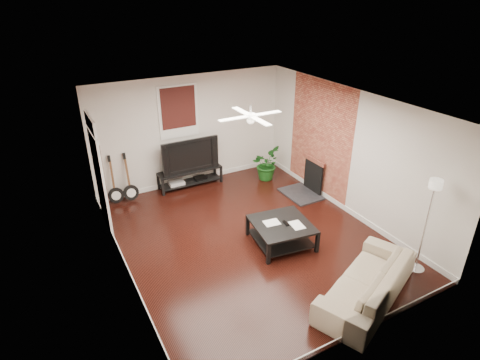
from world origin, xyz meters
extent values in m
cube|color=black|center=(0.00, 0.00, 0.00)|extent=(5.00, 6.00, 0.01)
cube|color=white|center=(0.00, 0.00, 2.80)|extent=(5.00, 6.00, 0.01)
cube|color=silver|center=(0.00, 3.00, 1.40)|extent=(5.00, 0.01, 2.80)
cube|color=silver|center=(0.00, -3.00, 1.40)|extent=(5.00, 0.01, 2.80)
cube|color=silver|center=(-2.50, 0.00, 1.40)|extent=(0.01, 6.00, 2.80)
cube|color=silver|center=(2.50, 0.00, 1.40)|extent=(0.01, 6.00, 2.80)
cube|color=#994031|center=(2.49, 1.00, 1.40)|extent=(0.02, 2.20, 2.80)
cube|color=black|center=(2.20, 1.00, 0.46)|extent=(0.80, 1.10, 0.92)
cube|color=#350F0E|center=(-0.30, 2.97, 1.95)|extent=(1.00, 0.06, 1.30)
cube|color=white|center=(-2.46, 1.90, 1.25)|extent=(0.08, 1.00, 2.50)
cube|color=black|center=(-0.17, 2.78, 0.23)|extent=(1.64, 0.44, 0.46)
imported|color=black|center=(-0.17, 2.80, 0.88)|extent=(1.47, 0.19, 0.85)
cube|color=black|center=(0.47, -0.47, 0.23)|extent=(1.24, 1.24, 0.47)
imported|color=tan|center=(0.83, -2.45, 0.33)|extent=(2.42, 1.71, 0.66)
imported|color=#185518|center=(1.76, 2.22, 0.43)|extent=(1.00, 1.02, 0.85)
camera|label=1|loc=(-3.43, -5.93, 4.70)|focal=29.71mm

